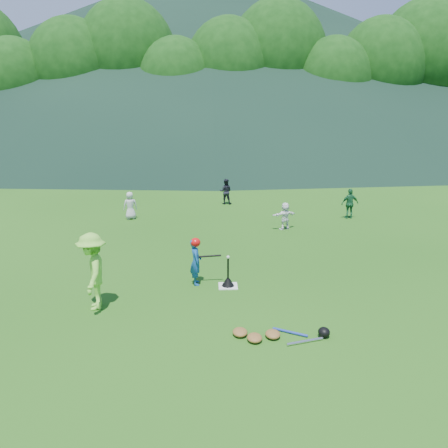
% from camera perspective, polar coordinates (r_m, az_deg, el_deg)
% --- Properties ---
extents(ground, '(120.00, 120.00, 0.00)m').
position_cam_1_polar(ground, '(10.54, 0.53, -8.15)').
color(ground, '#1F5012').
rests_on(ground, ground).
extents(home_plate, '(0.45, 0.45, 0.02)m').
position_cam_1_polar(home_plate, '(10.54, 0.53, -8.09)').
color(home_plate, silver).
rests_on(home_plate, ground).
extents(baseball, '(0.08, 0.08, 0.08)m').
position_cam_1_polar(baseball, '(10.28, 0.53, -4.34)').
color(baseball, white).
rests_on(baseball, batting_tee).
extents(batter_child, '(0.32, 0.45, 1.13)m').
position_cam_1_polar(batter_child, '(10.51, -3.71, -4.94)').
color(batter_child, '#14498D').
rests_on(batter_child, ground).
extents(adult_coach, '(0.78, 1.15, 1.65)m').
position_cam_1_polar(adult_coach, '(9.54, -16.78, -5.95)').
color(adult_coach, '#81D940').
rests_on(adult_coach, ground).
extents(fielder_a, '(0.60, 0.48, 1.07)m').
position_cam_1_polar(fielder_a, '(17.29, -12.15, 2.38)').
color(fielder_a, silver).
rests_on(fielder_a, ground).
extents(fielder_b, '(0.61, 0.51, 1.14)m').
position_cam_1_polar(fielder_b, '(19.71, 0.22, 4.27)').
color(fielder_b, black).
rests_on(fielder_b, ground).
extents(fielder_c, '(0.72, 0.38, 1.17)m').
position_cam_1_polar(fielder_c, '(17.69, 16.12, 2.57)').
color(fielder_c, '#1D6136').
rests_on(fielder_c, ground).
extents(fielder_d, '(0.94, 0.60, 0.97)m').
position_cam_1_polar(fielder_d, '(15.55, 7.96, 1.04)').
color(fielder_d, white).
rests_on(fielder_d, ground).
extents(batting_tee, '(0.30, 0.30, 0.68)m').
position_cam_1_polar(batting_tee, '(10.49, 0.53, -7.49)').
color(batting_tee, black).
rests_on(batting_tee, home_plate).
extents(batter_gear, '(0.73, 0.26, 0.49)m').
position_cam_1_polar(batter_gear, '(10.37, -3.62, -2.55)').
color(batter_gear, red).
rests_on(batter_gear, ground).
extents(equipment_pile, '(1.80, 0.66, 0.19)m').
position_cam_1_polar(equipment_pile, '(8.35, 6.41, -14.14)').
color(equipment_pile, olive).
rests_on(equipment_pile, ground).
extents(outfield_fence, '(70.07, 0.08, 1.33)m').
position_cam_1_polar(outfield_fence, '(37.87, -1.50, 9.34)').
color(outfield_fence, gray).
rests_on(outfield_fence, ground).
extents(tree_line, '(70.04, 11.40, 14.82)m').
position_cam_1_polar(tree_line, '(43.76, -1.38, 19.87)').
color(tree_line, '#382314').
rests_on(tree_line, ground).
extents(distant_hills, '(155.00, 140.00, 32.00)m').
position_cam_1_polar(distant_hills, '(92.47, -7.10, 21.10)').
color(distant_hills, black).
rests_on(distant_hills, ground).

